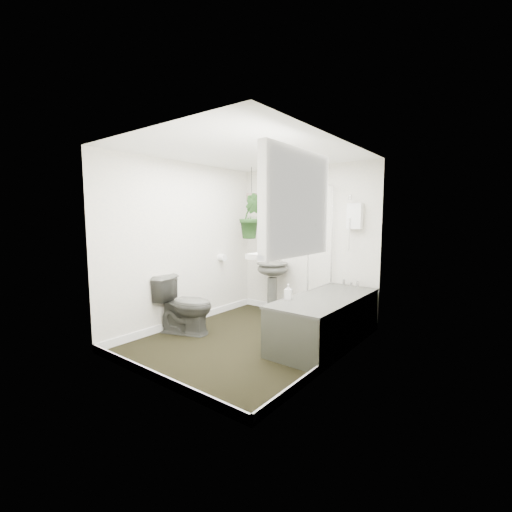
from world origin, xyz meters
The scene contains 22 objects.
floor centered at (0.00, 0.00, -0.01)m, with size 2.30×2.80×0.02m, color black.
ceiling centered at (0.00, 0.00, 2.31)m, with size 2.30×2.80×0.02m, color white.
wall_back centered at (0.00, 1.41, 1.15)m, with size 2.30×0.02×2.30m, color beige.
wall_front centered at (0.00, -1.41, 1.15)m, with size 2.30×0.02×2.30m, color beige.
wall_left centered at (-1.16, 0.00, 1.15)m, with size 0.02×2.80×2.30m, color beige.
wall_right centered at (1.16, 0.00, 1.15)m, with size 0.02×2.80×2.30m, color beige.
skirting centered at (0.00, 0.00, 0.05)m, with size 2.30×2.80×0.10m, color white.
bathtub centered at (0.80, 0.50, 0.29)m, with size 0.72×1.72×0.58m, color #3F403A, non-canonical shape.
bath_screen centered at (0.47, 0.99, 1.28)m, with size 0.04×0.72×1.40m, color silver, non-canonical shape.
shower_box centered at (0.80, 1.34, 1.55)m, with size 0.20×0.10×0.35m, color white.
oval_mirror centered at (-0.45, 1.37, 1.50)m, with size 0.46×0.03×0.62m, color #C7AE93.
wall_sconce centered at (-0.85, 1.36, 1.40)m, with size 0.04×0.04×0.22m, color black.
toilet_roll_holder centered at (-1.10, 0.70, 0.90)m, with size 0.11×0.11×0.11m, color white.
window_recess centered at (1.09, -0.70, 1.65)m, with size 0.08×1.00×0.90m, color white.
window_sill centered at (1.02, -0.70, 1.23)m, with size 0.18×1.00×0.04m, color white.
window_blinds centered at (1.04, -0.70, 1.65)m, with size 0.01×0.86×0.76m, color white.
toilet centered at (-0.85, -0.29, 0.38)m, with size 0.43×0.75×0.77m, color #3F403A.
pedestal_sink centered at (-0.45, 1.15, 0.42)m, with size 0.49×0.42×0.83m, color #3F403A, non-canonical shape.
sill_plant centered at (1.04, -0.40, 1.36)m, with size 0.20×0.17×0.22m, color black.
hanging_plant centered at (-0.70, 0.95, 1.55)m, with size 0.38×0.31×0.70m, color black.
soap_bottle centered at (0.51, 0.11, 0.67)m, with size 0.08×0.08×0.18m, color #352A2B.
hanging_pot centered at (-0.70, 0.95, 1.84)m, with size 0.16×0.16×0.12m, color brown.
Camera 1 is at (2.60, -3.23, 1.53)m, focal length 24.00 mm.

